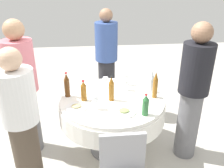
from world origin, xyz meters
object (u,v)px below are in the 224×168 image
plate_far (124,112)px  person_west (24,88)px  bottle_clear_rear (152,82)px  person_left (22,124)px  person_north (106,61)px  wine_glass_outer (126,83)px  dining_table (112,110)px  wine_glass_rear (95,99)px  wine_glass_south (106,80)px  bottle_amber_west (84,91)px  bottle_green_east (146,105)px  plate_right (76,107)px  bottle_amber_north (111,89)px  bottle_brown_south (67,85)px  wine_glass_east (126,76)px  person_rear (193,92)px  bottle_amber_left (155,85)px

plate_far → person_west: 1.21m
bottle_clear_rear → person_left: bearing=25.4°
person_north → person_left: person_north is taller
wine_glass_outer → dining_table: bearing=46.1°
plate_far → person_west: bearing=-21.8°
bottle_clear_rear → wine_glass_rear: size_ratio=1.73×
wine_glass_south → person_west: size_ratio=0.09×
bottle_amber_west → bottle_green_east: 0.74m
plate_right → bottle_amber_north: bearing=-160.1°
plate_far → person_left: person_left is taller
bottle_amber_west → wine_glass_rear: (-0.13, 0.21, 0.00)m
bottle_brown_south → person_north: size_ratio=0.19×
wine_glass_east → wine_glass_outer: 0.17m
wine_glass_outer → person_rear: (-0.70, 0.38, 0.03)m
bottle_clear_rear → bottle_brown_south: size_ratio=0.91×
bottle_amber_west → person_west: 0.71m
bottle_amber_north → person_west: size_ratio=0.18×
bottle_clear_rear → plate_right: bottle_clear_rear is taller
wine_glass_rear → person_rear: 1.11m
bottle_amber_north → wine_glass_east: size_ratio=1.86×
bottle_brown_south → person_left: bearing=60.1°
bottle_amber_north → plate_right: bottle_amber_north is taller
bottle_amber_left → person_north: size_ratio=0.20×
person_left → plate_right: bearing=-84.5°
bottle_green_east → bottle_amber_west: bearing=-31.4°
bottle_amber_west → person_left: bearing=43.0°
bottle_green_east → plate_right: bottle_green_east is taller
bottle_amber_north → wine_glass_outer: 0.33m
dining_table → wine_glass_rear: bearing=47.0°
bottle_amber_west → person_left: size_ratio=0.16×
bottle_amber_north → person_north: size_ratio=0.18×
bottle_clear_rear → person_rear: 0.50m
bottle_clear_rear → plate_far: size_ratio=1.13×
plate_right → person_north: person_north is taller
bottle_brown_south → wine_glass_outer: bottle_brown_south is taller
dining_table → person_west: 1.07m
dining_table → wine_glass_outer: size_ratio=9.49×
wine_glass_south → plate_right: bearing=53.4°
wine_glass_rear → person_left: size_ratio=0.10×
bottle_amber_north → bottle_green_east: 0.48m
bottle_amber_north → person_north: person_north is taller
person_west → bottle_clear_rear: bearing=-83.0°
bottle_amber_left → person_rear: person_rear is taller
plate_right → wine_glass_south: bearing=-126.6°
bottle_amber_left → wine_glass_outer: bottle_amber_left is taller
bottle_clear_rear → bottle_green_east: 0.56m
person_west → bottle_amber_left: bearing=-88.5°
bottle_clear_rear → wine_glass_outer: 0.31m
wine_glass_east → plate_far: size_ratio=0.66×
bottle_amber_north → wine_glass_south: 0.34m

